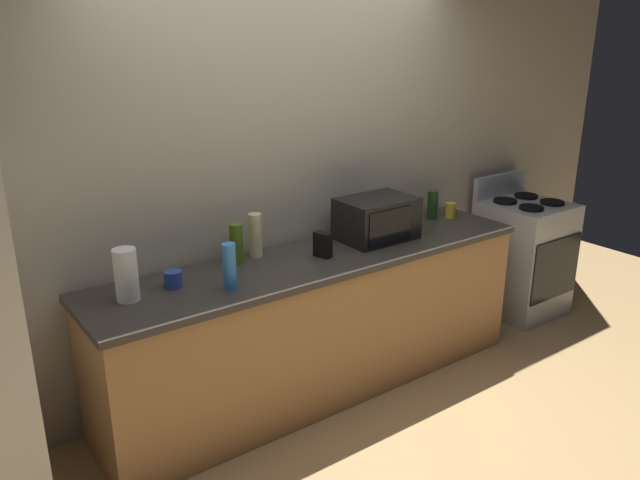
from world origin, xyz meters
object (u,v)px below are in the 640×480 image
(bottle_hand_soap, at_px, (255,235))
(bottle_wine, at_px, (432,205))
(microwave, at_px, (377,219))
(mug_yellow, at_px, (450,210))
(mug_blue, at_px, (173,279))
(paper_towel_roll, at_px, (126,275))
(bottle_olive_oil, at_px, (236,244))
(stove_range, at_px, (523,256))
(cordless_phone, at_px, (323,245))
(bottle_spray_cleaner, at_px, (230,267))

(bottle_hand_soap, xyz_separation_m, bottle_wine, (1.40, -0.07, -0.03))
(microwave, bearing_deg, mug_yellow, 3.79)
(microwave, height_order, mug_yellow, microwave)
(mug_yellow, bearing_deg, mug_blue, -179.36)
(paper_towel_roll, bearing_deg, microwave, -0.08)
(mug_yellow, bearing_deg, microwave, -176.21)
(bottle_hand_soap, distance_m, bottle_olive_oil, 0.15)
(mug_blue, distance_m, mug_yellow, 2.13)
(stove_range, relative_size, microwave, 2.25)
(cordless_phone, relative_size, bottle_hand_soap, 0.57)
(bottle_olive_oil, xyz_separation_m, bottle_spray_cleaner, (-0.22, -0.32, 0.01))
(bottle_olive_oil, bearing_deg, stove_range, -4.29)
(stove_range, bearing_deg, bottle_wine, 170.79)
(mug_blue, bearing_deg, bottle_olive_oil, 14.12)
(bottle_olive_oil, distance_m, mug_yellow, 1.69)
(bottle_hand_soap, relative_size, mug_blue, 2.82)
(bottle_spray_cleaner, distance_m, bottle_wine, 1.79)
(cordless_phone, height_order, bottle_hand_soap, bottle_hand_soap)
(cordless_phone, distance_m, mug_yellow, 1.22)
(stove_range, bearing_deg, bottle_spray_cleaner, -177.09)
(bottle_spray_cleaner, bearing_deg, bottle_olive_oil, 56.02)
(cordless_phone, height_order, bottle_spray_cleaner, bottle_spray_cleaner)
(stove_range, relative_size, cordless_phone, 7.20)
(microwave, distance_m, cordless_phone, 0.49)
(paper_towel_roll, distance_m, mug_blue, 0.27)
(stove_range, xyz_separation_m, bottle_spray_cleaner, (-2.68, -0.14, 0.57))
(bottle_hand_soap, height_order, mug_blue, bottle_hand_soap)
(bottle_hand_soap, height_order, mug_yellow, bottle_hand_soap)
(bottle_hand_soap, bearing_deg, mug_yellow, -4.56)
(bottle_olive_oil, xyz_separation_m, mug_blue, (-0.44, -0.11, -0.07))
(microwave, height_order, bottle_wine, microwave)
(stove_range, height_order, bottle_spray_cleaner, bottle_spray_cleaner)
(bottle_wine, bearing_deg, bottle_spray_cleaner, -170.88)
(microwave, height_order, cordless_phone, microwave)
(microwave, height_order, paper_towel_roll, same)
(mug_blue, bearing_deg, stove_range, -1.45)
(paper_towel_roll, relative_size, mug_yellow, 2.57)
(stove_range, relative_size, mug_yellow, 10.27)
(paper_towel_roll, height_order, bottle_olive_oil, paper_towel_roll)
(bottle_spray_cleaner, bearing_deg, mug_yellow, 7.00)
(bottle_hand_soap, height_order, bottle_olive_oil, bottle_hand_soap)
(bottle_hand_soap, bearing_deg, bottle_wine, -2.95)
(bottle_hand_soap, xyz_separation_m, bottle_olive_oil, (-0.15, -0.04, -0.01))
(bottle_olive_oil, distance_m, bottle_spray_cleaner, 0.39)
(bottle_spray_cleaner, height_order, mug_yellow, bottle_spray_cleaner)
(paper_towel_roll, xyz_separation_m, cordless_phone, (1.16, -0.07, -0.06))
(cordless_phone, xyz_separation_m, bottle_olive_oil, (-0.47, 0.20, 0.04))
(bottle_olive_oil, height_order, bottle_wine, bottle_olive_oil)
(cordless_phone, bearing_deg, bottle_olive_oil, 139.35)
(microwave, xyz_separation_m, bottle_wine, (0.61, 0.10, -0.03))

